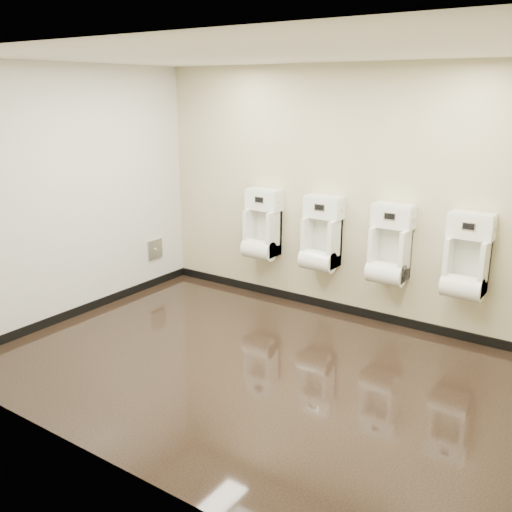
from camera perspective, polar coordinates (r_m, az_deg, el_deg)
The scene contains 13 objects.
ground at distance 5.45m, azimuth 0.34°, elevation -11.24°, with size 5.00×3.50×0.00m, color black.
ceiling at distance 4.84m, azimuth 0.40°, elevation 19.65°, with size 5.00×3.50×0.00m, color white.
back_wall at distance 6.45m, azimuth 9.18°, elevation 6.12°, with size 5.00×0.02×2.80m, color beige.
front_wall at distance 3.69m, azimuth -15.08°, elevation -1.88°, with size 5.00×0.02×2.80m, color beige.
left_wall at distance 6.66m, azimuth -17.82°, elevation 5.86°, with size 0.02×3.50×2.80m, color beige.
tile_overlay_left at distance 6.66m, azimuth -17.79°, elevation 5.86°, with size 0.01×3.50×2.80m, color white.
skirting_back at distance 6.81m, azimuth 8.63°, elevation -5.15°, with size 5.00×0.02×0.10m, color black.
skirting_left at distance 7.01m, azimuth -16.81°, elevation -5.05°, with size 0.02×3.50×0.10m, color black.
access_panel at distance 7.62m, azimuth -10.07°, elevation 0.68°, with size 0.04×0.25×0.25m.
urinal_0 at distance 6.94m, azimuth 0.59°, elevation 2.67°, with size 0.45×0.34×0.83m.
urinal_1 at distance 6.54m, azimuth 6.52°, elevation 1.70°, with size 0.45×0.34×0.83m.
urinal_2 at distance 6.21m, azimuth 13.21°, elevation 0.58°, with size 0.45×0.34×0.83m.
urinal_3 at distance 5.98m, azimuth 20.29°, elevation -0.61°, with size 0.45×0.34×0.83m.
Camera 1 is at (2.71, -4.00, 2.52)m, focal length 40.00 mm.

